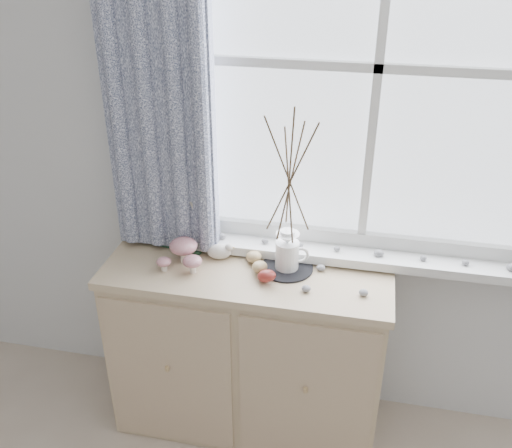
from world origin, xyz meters
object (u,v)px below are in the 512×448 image
sideboard (247,350)px  toadstool_cluster (183,252)px  twig_pitcher (290,176)px  botanical_book (168,220)px

sideboard → toadstool_cluster: bearing=-177.9°
twig_pitcher → sideboard: bearing=177.8°
sideboard → toadstool_cluster: (-0.27, -0.01, 0.49)m
sideboard → toadstool_cluster: size_ratio=6.29×
sideboard → twig_pitcher: 0.86m
toadstool_cluster → twig_pitcher: (0.43, 0.06, 0.36)m
sideboard → toadstool_cluster: toadstool_cluster is taller
botanical_book → twig_pitcher: 0.61m
sideboard → twig_pitcher: (0.16, 0.05, 0.85)m
sideboard → botanical_book: botanical_book is taller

